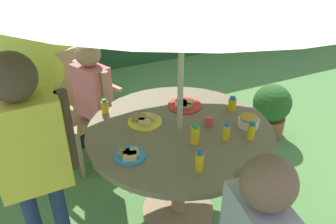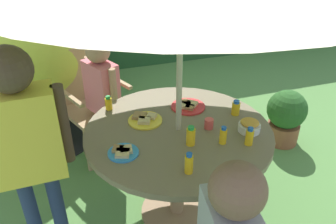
{
  "view_description": "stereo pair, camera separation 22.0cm",
  "coord_description": "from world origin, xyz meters",
  "px_view_note": "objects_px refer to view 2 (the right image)",
  "views": [
    {
      "loc": [
        -0.84,
        -1.63,
        1.96
      ],
      "look_at": [
        -0.04,
        0.09,
        0.84
      ],
      "focal_mm": 36.03,
      "sensor_mm": 36.0,
      "label": 1
    },
    {
      "loc": [
        -0.64,
        -1.71,
        1.96
      ],
      "look_at": [
        -0.04,
        0.09,
        0.84
      ],
      "focal_mm": 36.03,
      "sensor_mm": 36.0,
      "label": 2
    }
  ],
  "objects_px": {
    "snack_bowl": "(249,126)",
    "juice_bottle_center_front": "(236,108)",
    "juice_bottle_mid_right": "(189,164)",
    "child_in_yellow_shirt": "(25,136)",
    "dome_tent": "(1,49)",
    "plate_mid_left": "(145,119)",
    "child_in_pink_shirt": "(102,88)",
    "juice_bottle_near_left": "(109,103)",
    "plate_far_left": "(123,152)",
    "potted_plant": "(286,116)",
    "juice_bottle_center_back": "(249,137)",
    "cup_near": "(209,124)",
    "wooden_chair": "(89,96)",
    "garden_table": "(178,147)",
    "plate_far_right": "(188,106)",
    "juice_bottle_front_edge": "(223,136)",
    "juice_bottle_near_right": "(191,136)"
  },
  "relations": [
    {
      "from": "juice_bottle_center_front",
      "to": "juice_bottle_mid_right",
      "type": "distance_m",
      "value": 0.71
    },
    {
      "from": "dome_tent",
      "to": "juice_bottle_front_edge",
      "type": "bearing_deg",
      "value": -50.85
    },
    {
      "from": "cup_near",
      "to": "plate_far_left",
      "type": "bearing_deg",
      "value": -170.97
    },
    {
      "from": "potted_plant",
      "to": "plate_far_right",
      "type": "xyz_separation_m",
      "value": [
        -1.14,
        -0.3,
        0.48
      ]
    },
    {
      "from": "child_in_pink_shirt",
      "to": "juice_bottle_center_back",
      "type": "relative_size",
      "value": 9.83
    },
    {
      "from": "garden_table",
      "to": "snack_bowl",
      "type": "bearing_deg",
      "value": -21.14
    },
    {
      "from": "garden_table",
      "to": "juice_bottle_front_edge",
      "type": "relative_size",
      "value": 10.55
    },
    {
      "from": "juice_bottle_center_front",
      "to": "juice_bottle_front_edge",
      "type": "distance_m",
      "value": 0.37
    },
    {
      "from": "plate_far_right",
      "to": "juice_bottle_mid_right",
      "type": "bearing_deg",
      "value": -110.9
    },
    {
      "from": "child_in_yellow_shirt",
      "to": "plate_far_left",
      "type": "relative_size",
      "value": 7.88
    },
    {
      "from": "garden_table",
      "to": "cup_near",
      "type": "height_order",
      "value": "cup_near"
    },
    {
      "from": "garden_table",
      "to": "child_in_pink_shirt",
      "type": "bearing_deg",
      "value": 115.17
    },
    {
      "from": "dome_tent",
      "to": "juice_bottle_mid_right",
      "type": "distance_m",
      "value": 2.49
    },
    {
      "from": "juice_bottle_near_right",
      "to": "juice_bottle_center_back",
      "type": "distance_m",
      "value": 0.35
    },
    {
      "from": "child_in_yellow_shirt",
      "to": "juice_bottle_mid_right",
      "type": "height_order",
      "value": "child_in_yellow_shirt"
    },
    {
      "from": "child_in_yellow_shirt",
      "to": "snack_bowl",
      "type": "relative_size",
      "value": 10.2
    },
    {
      "from": "child_in_pink_shirt",
      "to": "juice_bottle_near_left",
      "type": "bearing_deg",
      "value": -26.12
    },
    {
      "from": "dome_tent",
      "to": "juice_bottle_center_front",
      "type": "bearing_deg",
      "value": -42.43
    },
    {
      "from": "garden_table",
      "to": "juice_bottle_center_front",
      "type": "xyz_separation_m",
      "value": [
        0.44,
        0.05,
        0.19
      ]
    },
    {
      "from": "dome_tent",
      "to": "plate_mid_left",
      "type": "relative_size",
      "value": 9.62
    },
    {
      "from": "child_in_yellow_shirt",
      "to": "garden_table",
      "type": "bearing_deg",
      "value": 0.0
    },
    {
      "from": "child_in_yellow_shirt",
      "to": "dome_tent",
      "type": "bearing_deg",
      "value": 98.11
    },
    {
      "from": "snack_bowl",
      "to": "juice_bottle_center_front",
      "type": "distance_m",
      "value": 0.22
    },
    {
      "from": "juice_bottle_center_back",
      "to": "cup_near",
      "type": "xyz_separation_m",
      "value": [
        -0.16,
        0.24,
        -0.02
      ]
    },
    {
      "from": "juice_bottle_near_left",
      "to": "juice_bottle_center_back",
      "type": "height_order",
      "value": "juice_bottle_center_back"
    },
    {
      "from": "juice_bottle_center_back",
      "to": "juice_bottle_mid_right",
      "type": "height_order",
      "value": "juice_bottle_mid_right"
    },
    {
      "from": "plate_mid_left",
      "to": "juice_bottle_mid_right",
      "type": "height_order",
      "value": "juice_bottle_mid_right"
    },
    {
      "from": "child_in_pink_shirt",
      "to": "juice_bottle_near_left",
      "type": "distance_m",
      "value": 0.41
    },
    {
      "from": "potted_plant",
      "to": "cup_near",
      "type": "bearing_deg",
      "value": -151.49
    },
    {
      "from": "plate_far_left",
      "to": "juice_bottle_near_right",
      "type": "height_order",
      "value": "juice_bottle_near_right"
    },
    {
      "from": "plate_far_left",
      "to": "juice_bottle_mid_right",
      "type": "relative_size",
      "value": 1.43
    },
    {
      "from": "potted_plant",
      "to": "plate_far_right",
      "type": "distance_m",
      "value": 1.27
    },
    {
      "from": "potted_plant",
      "to": "juice_bottle_near_left",
      "type": "bearing_deg",
      "value": -174.79
    },
    {
      "from": "child_in_yellow_shirt",
      "to": "plate_mid_left",
      "type": "height_order",
      "value": "child_in_yellow_shirt"
    },
    {
      "from": "snack_bowl",
      "to": "juice_bottle_front_edge",
      "type": "relative_size",
      "value": 1.21
    },
    {
      "from": "juice_bottle_center_back",
      "to": "juice_bottle_mid_right",
      "type": "bearing_deg",
      "value": -163.92
    },
    {
      "from": "snack_bowl",
      "to": "cup_near",
      "type": "height_order",
      "value": "snack_bowl"
    },
    {
      "from": "plate_mid_left",
      "to": "snack_bowl",
      "type": "bearing_deg",
      "value": -28.52
    },
    {
      "from": "juice_bottle_near_right",
      "to": "garden_table",
      "type": "bearing_deg",
      "value": 93.99
    },
    {
      "from": "child_in_yellow_shirt",
      "to": "juice_bottle_center_back",
      "type": "distance_m",
      "value": 1.28
    },
    {
      "from": "garden_table",
      "to": "dome_tent",
      "type": "distance_m",
      "value": 2.18
    },
    {
      "from": "dome_tent",
      "to": "cup_near",
      "type": "bearing_deg",
      "value": -48.62
    },
    {
      "from": "wooden_chair",
      "to": "juice_bottle_mid_right",
      "type": "height_order",
      "value": "wooden_chair"
    },
    {
      "from": "potted_plant",
      "to": "garden_table",
      "type": "bearing_deg",
      "value": -157.03
    },
    {
      "from": "wooden_chair",
      "to": "child_in_pink_shirt",
      "type": "relative_size",
      "value": 0.84
    },
    {
      "from": "juice_bottle_center_front",
      "to": "cup_near",
      "type": "xyz_separation_m",
      "value": [
        -0.25,
        -0.1,
        -0.02
      ]
    },
    {
      "from": "garden_table",
      "to": "juice_bottle_center_front",
      "type": "distance_m",
      "value": 0.48
    },
    {
      "from": "juice_bottle_near_left",
      "to": "wooden_chair",
      "type": "bearing_deg",
      "value": 97.26
    },
    {
      "from": "garden_table",
      "to": "plate_mid_left",
      "type": "height_order",
      "value": "plate_mid_left"
    },
    {
      "from": "juice_bottle_near_right",
      "to": "snack_bowl",
      "type": "bearing_deg",
      "value": 2.41
    }
  ]
}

